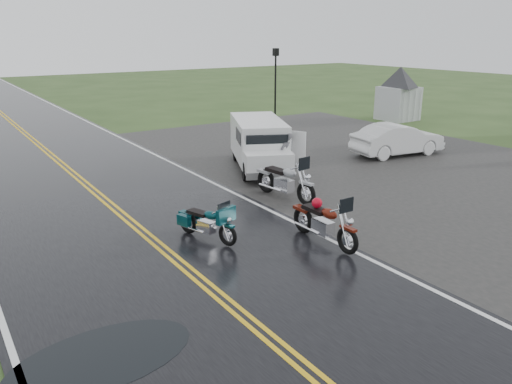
# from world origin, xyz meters

# --- Properties ---
(ground) EXTENTS (120.00, 120.00, 0.00)m
(ground) POSITION_xyz_m (0.00, 0.00, 0.00)
(ground) COLOR #2D471E
(ground) RESTS_ON ground
(road) EXTENTS (8.00, 100.00, 0.04)m
(road) POSITION_xyz_m (0.00, 10.00, 0.02)
(road) COLOR black
(road) RESTS_ON ground
(parking_pad) EXTENTS (14.00, 24.00, 0.03)m
(parking_pad) POSITION_xyz_m (11.00, 5.00, 0.01)
(parking_pad) COLOR black
(parking_pad) RESTS_ON ground
(visitor_center) EXTENTS (16.00, 10.00, 4.80)m
(visitor_center) POSITION_xyz_m (20.00, 12.00, 2.40)
(visitor_center) COLOR #A8AAAD
(visitor_center) RESTS_ON ground
(motorcycle_red) EXTENTS (0.84, 2.30, 1.36)m
(motorcycle_red) POSITION_xyz_m (3.53, -0.82, 0.68)
(motorcycle_red) COLOR #521309
(motorcycle_red) RESTS_ON ground
(motorcycle_teal) EXTENTS (1.24, 2.04, 1.13)m
(motorcycle_teal) POSITION_xyz_m (1.41, 1.18, 0.57)
(motorcycle_teal) COLOR #042F36
(motorcycle_teal) RESTS_ON ground
(motorcycle_silver) EXTENTS (1.21, 2.60, 1.48)m
(motorcycle_silver) POSITION_xyz_m (4.95, 2.46, 0.74)
(motorcycle_silver) COLOR #93949A
(motorcycle_silver) RESTS_ON ground
(van_white) EXTENTS (3.79, 5.30, 1.95)m
(van_white) POSITION_xyz_m (4.96, 5.86, 0.98)
(van_white) COLOR white
(van_white) RESTS_ON ground
(person_at_van) EXTENTS (0.67, 0.49, 1.71)m
(person_at_van) POSITION_xyz_m (6.38, 5.33, 0.85)
(person_at_van) COLOR #525156
(person_at_van) RESTS_ON ground
(sedan_white) EXTENTS (4.32, 2.08, 1.36)m
(sedan_white) POSITION_xyz_m (12.61, 5.57, 0.68)
(sedan_white) COLOR silver
(sedan_white) RESTS_ON ground
(lamp_post_far_right) EXTENTS (0.37, 0.37, 4.37)m
(lamp_post_far_right) POSITION_xyz_m (12.45, 14.42, 2.19)
(lamp_post_far_right) COLOR black
(lamp_post_far_right) RESTS_ON ground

